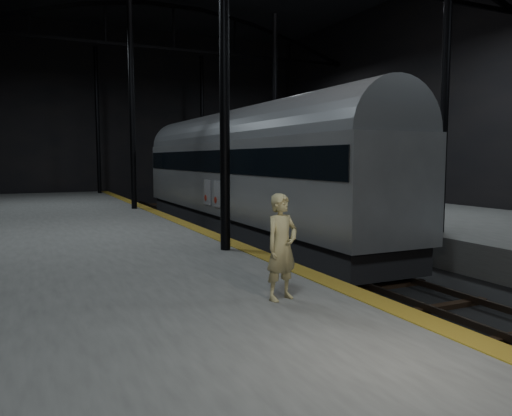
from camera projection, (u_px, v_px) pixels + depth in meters
ground at (281, 250)px, 18.56m from camera, size 44.00×44.00×0.00m
platform_left at (66, 253)px, 15.35m from camera, size 9.00×43.80×1.00m
platform_right at (434, 226)px, 21.66m from camera, size 9.00×43.80×1.00m
tactile_strip at (198, 229)px, 17.09m from camera, size 0.50×43.80×0.01m
track at (281, 249)px, 18.55m from camera, size 2.40×43.00×0.24m
train at (242, 168)px, 21.61m from camera, size 3.03×20.24×5.41m
woman at (282, 247)px, 8.48m from camera, size 0.76×0.60×1.82m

